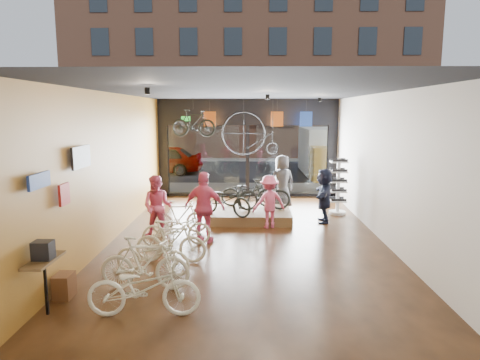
{
  "coord_description": "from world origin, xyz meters",
  "views": [
    {
      "loc": [
        0.02,
        -10.82,
        3.3
      ],
      "look_at": [
        -0.21,
        1.4,
        1.36
      ],
      "focal_mm": 32.0,
      "sensor_mm": 36.0,
      "label": 1
    }
  ],
  "objects_px": {
    "box_truck": "(326,153)",
    "floor_bike_4": "(177,228)",
    "display_bike_left": "(225,200)",
    "customer_3": "(269,202)",
    "street_car": "(159,160)",
    "customer_2": "(205,207)",
    "floor_bike_3": "(171,242)",
    "customer_5": "(324,195)",
    "display_bike_right": "(249,192)",
    "customer_4": "(282,182)",
    "display_platform": "(251,215)",
    "floor_bike_2": "(152,255)",
    "floor_bike_0": "(144,288)",
    "floor_bike_1": "(145,263)",
    "hung_bike": "(193,123)",
    "display_bike_mid": "(264,195)",
    "floor_bike_5": "(180,217)",
    "customer_1": "(158,207)",
    "sunglasses_rack": "(338,186)",
    "penny_farthing": "(253,135)"
  },
  "relations": [
    {
      "from": "street_car",
      "to": "customer_5",
      "type": "bearing_deg",
      "value": 34.94
    },
    {
      "from": "street_car",
      "to": "display_bike_left",
      "type": "bearing_deg",
      "value": 21.31
    },
    {
      "from": "floor_bike_3",
      "to": "customer_5",
      "type": "height_order",
      "value": "customer_5"
    },
    {
      "from": "floor_bike_0",
      "to": "penny_farthing",
      "type": "distance_m",
      "value": 9.31
    },
    {
      "from": "display_platform",
      "to": "hung_bike",
      "type": "bearing_deg",
      "value": 133.62
    },
    {
      "from": "customer_2",
      "to": "customer_1",
      "type": "bearing_deg",
      "value": -2.65
    },
    {
      "from": "customer_4",
      "to": "hung_bike",
      "type": "bearing_deg",
      "value": -29.19
    },
    {
      "from": "box_truck",
      "to": "floor_bike_5",
      "type": "distance_m",
      "value": 11.99
    },
    {
      "from": "display_platform",
      "to": "customer_5",
      "type": "bearing_deg",
      "value": -5.59
    },
    {
      "from": "floor_bike_3",
      "to": "customer_3",
      "type": "bearing_deg",
      "value": -35.16
    },
    {
      "from": "display_bike_left",
      "to": "customer_2",
      "type": "bearing_deg",
      "value": -162.37
    },
    {
      "from": "floor_bike_5",
      "to": "customer_1",
      "type": "xyz_separation_m",
      "value": [
        -0.51,
        -0.42,
        0.37
      ]
    },
    {
      "from": "street_car",
      "to": "customer_2",
      "type": "relative_size",
      "value": 2.5
    },
    {
      "from": "display_bike_left",
      "to": "display_bike_mid",
      "type": "bearing_deg",
      "value": -28.45
    },
    {
      "from": "customer_2",
      "to": "sunglasses_rack",
      "type": "height_order",
      "value": "sunglasses_rack"
    },
    {
      "from": "customer_4",
      "to": "display_bike_right",
      "type": "bearing_deg",
      "value": 22.15
    },
    {
      "from": "display_bike_left",
      "to": "customer_5",
      "type": "xyz_separation_m",
      "value": [
        2.96,
        0.42,
        0.06
      ]
    },
    {
      "from": "floor_bike_0",
      "to": "display_bike_mid",
      "type": "xyz_separation_m",
      "value": [
        2.19,
        6.38,
        0.31
      ]
    },
    {
      "from": "display_bike_left",
      "to": "customer_3",
      "type": "bearing_deg",
      "value": -69.71
    },
    {
      "from": "floor_bike_1",
      "to": "customer_2",
      "type": "relative_size",
      "value": 0.93
    },
    {
      "from": "floor_bike_5",
      "to": "penny_farthing",
      "type": "bearing_deg",
      "value": -37.06
    },
    {
      "from": "floor_bike_0",
      "to": "penny_farthing",
      "type": "xyz_separation_m",
      "value": [
        1.86,
        8.9,
        2.02
      ]
    },
    {
      "from": "floor_bike_5",
      "to": "display_bike_right",
      "type": "bearing_deg",
      "value": -52.52
    },
    {
      "from": "display_bike_mid",
      "to": "display_bike_right",
      "type": "xyz_separation_m",
      "value": [
        -0.48,
        0.54,
        -0.03
      ]
    },
    {
      "from": "street_car",
      "to": "customer_4",
      "type": "relative_size",
      "value": 2.47
    },
    {
      "from": "floor_bike_0",
      "to": "floor_bike_2",
      "type": "height_order",
      "value": "floor_bike_0"
    },
    {
      "from": "floor_bike_2",
      "to": "display_bike_mid",
      "type": "bearing_deg",
      "value": -17.91
    },
    {
      "from": "floor_bike_0",
      "to": "sunglasses_rack",
      "type": "bearing_deg",
      "value": -35.39
    },
    {
      "from": "floor_bike_1",
      "to": "hung_bike",
      "type": "bearing_deg",
      "value": 2.55
    },
    {
      "from": "floor_bike_3",
      "to": "sunglasses_rack",
      "type": "bearing_deg",
      "value": -41.74
    },
    {
      "from": "street_car",
      "to": "floor_bike_2",
      "type": "distance_m",
      "value": 14.73
    },
    {
      "from": "street_car",
      "to": "floor_bike_0",
      "type": "height_order",
      "value": "street_car"
    },
    {
      "from": "display_bike_mid",
      "to": "customer_2",
      "type": "bearing_deg",
      "value": 138.38
    },
    {
      "from": "floor_bike_4",
      "to": "display_platform",
      "type": "height_order",
      "value": "floor_bike_4"
    },
    {
      "from": "display_platform",
      "to": "customer_2",
      "type": "xyz_separation_m",
      "value": [
        -1.2,
        -2.34,
        0.77
      ]
    },
    {
      "from": "display_bike_mid",
      "to": "customer_5",
      "type": "height_order",
      "value": "customer_5"
    },
    {
      "from": "floor_bike_3",
      "to": "display_bike_right",
      "type": "xyz_separation_m",
      "value": [
        1.73,
        4.4,
        0.29
      ]
    },
    {
      "from": "box_truck",
      "to": "sunglasses_rack",
      "type": "bearing_deg",
      "value": -97.44
    },
    {
      "from": "floor_bike_2",
      "to": "floor_bike_4",
      "type": "bearing_deg",
      "value": 4.85
    },
    {
      "from": "street_car",
      "to": "floor_bike_4",
      "type": "relative_size",
      "value": 2.71
    },
    {
      "from": "floor_bike_5",
      "to": "penny_farthing",
      "type": "height_order",
      "value": "penny_farthing"
    },
    {
      "from": "sunglasses_rack",
      "to": "penny_farthing",
      "type": "distance_m",
      "value": 3.61
    },
    {
      "from": "box_truck",
      "to": "floor_bike_1",
      "type": "height_order",
      "value": "box_truck"
    },
    {
      "from": "floor_bike_2",
      "to": "customer_3",
      "type": "height_order",
      "value": "customer_3"
    },
    {
      "from": "display_bike_right",
      "to": "customer_4",
      "type": "bearing_deg",
      "value": -43.28
    },
    {
      "from": "box_truck",
      "to": "floor_bike_4",
      "type": "bearing_deg",
      "value": -116.51
    },
    {
      "from": "display_platform",
      "to": "customer_4",
      "type": "relative_size",
      "value": 1.29
    },
    {
      "from": "display_platform",
      "to": "hung_bike",
      "type": "distance_m",
      "value": 4.03
    },
    {
      "from": "floor_bike_3",
      "to": "hung_bike",
      "type": "bearing_deg",
      "value": 5.17
    },
    {
      "from": "floor_bike_3",
      "to": "floor_bike_5",
      "type": "xyz_separation_m",
      "value": [
        -0.17,
        2.31,
        -0.01
      ]
    }
  ]
}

